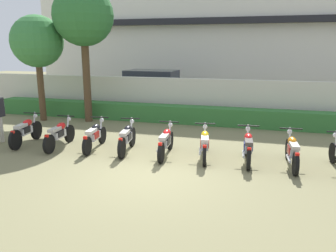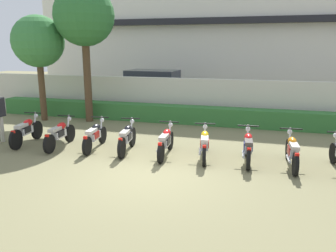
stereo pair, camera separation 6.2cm
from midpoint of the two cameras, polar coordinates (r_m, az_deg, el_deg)
The scene contains 15 objects.
ground at distance 8.67m, azimuth -3.52°, elevation -8.10°, with size 60.00×60.00×0.00m, color olive.
building at distance 24.00m, azimuth 9.59°, elevation 15.90°, with size 24.15×6.50×8.67m.
compound_wall at distance 14.74m, azimuth 5.00°, elevation 4.43°, with size 22.94×0.30×1.81m, color beige.
hedge_row at distance 14.16m, azimuth 4.43°, elevation 1.84°, with size 18.35×0.70×0.72m, color #337033.
parked_car at distance 18.62m, azimuth -2.41°, elevation 6.40°, with size 4.59×2.26×1.89m.
tree_near_inspector at distance 15.50m, azimuth -21.23°, elevation 12.98°, with size 2.15×2.15×4.43m.
tree_far_side at distance 14.77m, azimuth -14.16°, elevation 17.36°, with size 2.46×2.46×5.60m.
motorcycle_in_row_0 at distance 12.04m, azimuth -22.90°, elevation -0.74°, with size 0.60×1.91×0.98m.
motorcycle_in_row_1 at distance 11.28m, azimuth -17.92°, elevation -1.30°, with size 0.60×1.88×0.95m.
motorcycle_in_row_2 at distance 10.84m, azimuth -12.37°, elevation -1.57°, with size 0.60×1.86×0.94m.
motorcycle_in_row_3 at distance 10.36m, azimuth -7.07°, elevation -1.95°, with size 0.60×1.88×0.97m.
motorcycle_in_row_4 at distance 9.92m, azimuth -0.55°, elevation -2.62°, with size 0.60×1.85×0.95m.
motorcycle_in_row_5 at distance 9.72m, azimuth 5.99°, elevation -3.00°, with size 0.60×1.81×0.95m.
motorcycle_in_row_6 at distance 9.61m, azimuth 13.10°, elevation -3.42°, with size 0.60×1.82×0.97m.
motorcycle_in_row_7 at distance 9.62m, azimuth 19.94°, elevation -3.92°, with size 0.60×1.90×0.95m.
Camera 1 is at (2.65, -7.62, 3.15)m, focal length 36.30 mm.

